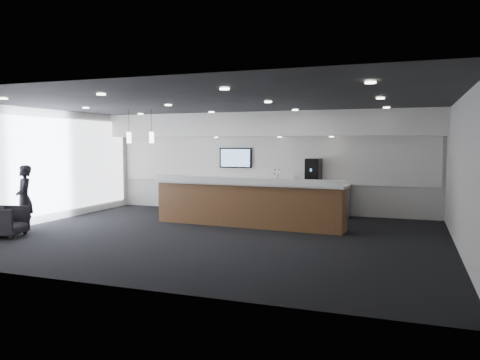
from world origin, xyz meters
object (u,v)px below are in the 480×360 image
(armchair, at_px, (6,221))
(lounge_guest, at_px, (24,198))
(coffee_machine, at_px, (314,171))
(service_counter, at_px, (248,203))

(armchair, xyz_separation_m, lounge_guest, (-0.20, 0.75, 0.44))
(coffee_machine, height_order, lounge_guest, coffee_machine)
(service_counter, distance_m, coffee_machine, 2.68)
(coffee_machine, xyz_separation_m, lounge_guest, (-6.07, -4.67, -0.52))
(service_counter, height_order, coffee_machine, coffee_machine)
(service_counter, distance_m, lounge_guest, 5.41)
(coffee_machine, bearing_deg, lounge_guest, -138.29)
(service_counter, distance_m, armchair, 5.62)
(armchair, distance_m, lounge_guest, 0.89)
(service_counter, bearing_deg, lounge_guest, -149.92)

